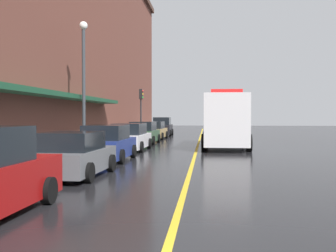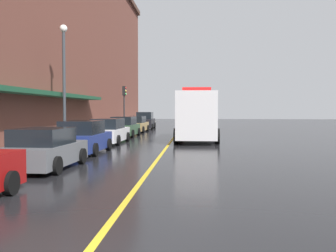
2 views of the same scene
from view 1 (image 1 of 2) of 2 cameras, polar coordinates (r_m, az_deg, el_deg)
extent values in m
plane|color=black|center=(29.84, 4.11, -2.55)|extent=(112.00, 112.00, 0.00)
cube|color=gray|center=(30.59, -7.59, -2.32)|extent=(2.40, 70.00, 0.15)
cube|color=gold|center=(29.84, 4.11, -2.54)|extent=(0.16, 70.00, 0.01)
cube|color=brown|center=(32.02, -18.15, 13.40)|extent=(8.80, 64.00, 17.50)
cube|color=#19472D|center=(22.08, -14.50, 4.05)|extent=(1.20, 22.40, 0.24)
cylinder|color=black|center=(10.34, -15.94, -8.43)|extent=(0.23, 0.64, 0.64)
cube|color=#595B60|center=(14.69, -12.71, -4.58)|extent=(2.04, 4.28, 0.74)
cube|color=black|center=(14.44, -13.01, -2.00)|extent=(1.78, 2.38, 0.61)
cylinder|color=black|center=(16.27, -14.30, -4.81)|extent=(0.24, 0.65, 0.64)
cylinder|color=black|center=(15.67, -7.76, -5.02)|extent=(0.24, 0.65, 0.64)
cylinder|color=black|center=(13.89, -18.29, -5.92)|extent=(0.24, 0.65, 0.64)
cylinder|color=black|center=(13.19, -10.72, -6.26)|extent=(0.24, 0.65, 0.64)
cube|color=navy|center=(19.57, -8.24, -2.97)|extent=(1.96, 4.39, 0.81)
cube|color=black|center=(19.32, -8.41, -0.84)|extent=(1.74, 2.42, 0.66)
cylinder|color=black|center=(21.15, -9.83, -3.35)|extent=(0.23, 0.64, 0.64)
cylinder|color=black|center=(20.70, -4.74, -3.44)|extent=(0.23, 0.64, 0.64)
cylinder|color=black|center=(18.58, -12.15, -4.03)|extent=(0.23, 0.64, 0.64)
cylinder|color=black|center=(18.07, -6.38, -4.16)|extent=(0.23, 0.64, 0.64)
cube|color=silver|center=(25.04, -5.14, -2.01)|extent=(1.90, 4.81, 0.79)
cube|color=black|center=(24.77, -5.26, -0.39)|extent=(1.67, 2.66, 0.65)
cylinder|color=black|center=(26.69, -6.40, -2.34)|extent=(0.23, 0.64, 0.64)
cylinder|color=black|center=(26.34, -2.55, -2.38)|extent=(0.23, 0.64, 0.64)
cylinder|color=black|center=(23.82, -8.00, -2.80)|extent=(0.23, 0.64, 0.64)
cylinder|color=black|center=(23.43, -3.70, -2.86)|extent=(0.23, 0.64, 0.64)
cube|color=#2D5133|center=(30.93, -3.32, -1.34)|extent=(1.93, 4.35, 0.80)
cube|color=black|center=(30.70, -3.40, -0.01)|extent=(1.69, 2.41, 0.65)
cylinder|color=black|center=(32.42, -4.47, -1.66)|extent=(0.24, 0.65, 0.64)
cylinder|color=black|center=(32.11, -1.30, -1.69)|extent=(0.24, 0.65, 0.64)
cylinder|color=black|center=(29.83, -5.50, -1.94)|extent=(0.24, 0.65, 0.64)
cylinder|color=black|center=(29.48, -2.06, -1.97)|extent=(0.24, 0.65, 0.64)
cube|color=#A5844C|center=(36.82, -1.86, -0.93)|extent=(1.89, 4.46, 0.75)
cube|color=black|center=(36.58, -1.92, 0.13)|extent=(1.64, 2.48, 0.61)
cylinder|color=black|center=(38.32, -2.81, -1.18)|extent=(0.24, 0.65, 0.64)
cylinder|color=black|center=(38.05, -0.23, -1.20)|extent=(0.24, 0.65, 0.64)
cylinder|color=black|center=(35.65, -3.60, -1.38)|extent=(0.24, 0.65, 0.64)
cylinder|color=black|center=(35.35, -0.82, -1.40)|extent=(0.24, 0.65, 0.64)
cube|color=black|center=(42.98, -0.77, -0.46)|extent=(1.84, 4.50, 0.94)
cube|color=black|center=(42.73, -0.80, 0.68)|extent=(1.64, 2.48, 0.77)
cylinder|color=black|center=(44.47, -1.76, -0.81)|extent=(0.23, 0.64, 0.64)
cylinder|color=black|center=(44.30, 0.58, -0.82)|extent=(0.23, 0.64, 0.64)
cylinder|color=black|center=(41.71, -2.19, -0.96)|extent=(0.23, 0.64, 0.64)
cylinder|color=black|center=(41.53, 0.30, -0.97)|extent=(0.23, 0.64, 0.64)
cube|color=silver|center=(24.30, 7.97, 0.82)|extent=(2.60, 2.52, 3.04)
cube|color=silver|center=(28.89, 7.71, 0.68)|extent=(2.67, 6.04, 2.80)
cube|color=red|center=(24.34, 7.99, 4.69)|extent=(1.80, 0.63, 0.24)
cylinder|color=black|center=(24.51, 10.98, -2.27)|extent=(0.32, 1.01, 1.00)
cylinder|color=black|center=(24.44, 4.92, -2.26)|extent=(0.32, 1.01, 1.00)
cylinder|color=black|center=(28.24, 10.37, -1.78)|extent=(0.32, 1.01, 1.00)
cylinder|color=black|center=(28.18, 5.11, -1.77)|extent=(0.32, 1.01, 1.00)
cylinder|color=black|center=(30.66, 10.05, -1.52)|extent=(0.32, 1.01, 1.00)
cylinder|color=black|center=(30.60, 5.20, -1.51)|extent=(0.32, 1.01, 1.00)
cylinder|color=#4C4C51|center=(23.24, -9.58, -2.04)|extent=(0.07, 0.07, 1.05)
cube|color=black|center=(23.21, -9.59, -0.40)|extent=(0.14, 0.18, 0.28)
cylinder|color=#4C4C51|center=(43.84, -2.52, -0.38)|extent=(0.07, 0.07, 1.05)
cube|color=black|center=(43.83, -2.53, 0.49)|extent=(0.14, 0.18, 0.28)
cylinder|color=#4C4C51|center=(41.92, -2.89, -0.47)|extent=(0.07, 0.07, 1.05)
cube|color=black|center=(41.90, -2.89, 0.44)|extent=(0.14, 0.18, 0.28)
cylinder|color=#33383D|center=(22.91, -11.39, 4.72)|extent=(0.18, 0.18, 6.50)
sphere|color=white|center=(23.37, -11.44, 13.25)|extent=(0.44, 0.44, 0.44)
cylinder|color=#232326|center=(37.78, -3.71, 1.10)|extent=(0.14, 0.14, 3.40)
cube|color=black|center=(37.83, -3.71, 4.36)|extent=(0.28, 0.36, 0.90)
sphere|color=red|center=(37.82, -3.47, 4.82)|extent=(0.16, 0.16, 0.16)
sphere|color=gold|center=(37.81, -3.47, 4.36)|extent=(0.16, 0.16, 0.16)
sphere|color=green|center=(37.79, -3.47, 3.91)|extent=(0.16, 0.16, 0.16)
camera|label=2|loc=(1.06, 98.27, 7.51)|focal=41.23mm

